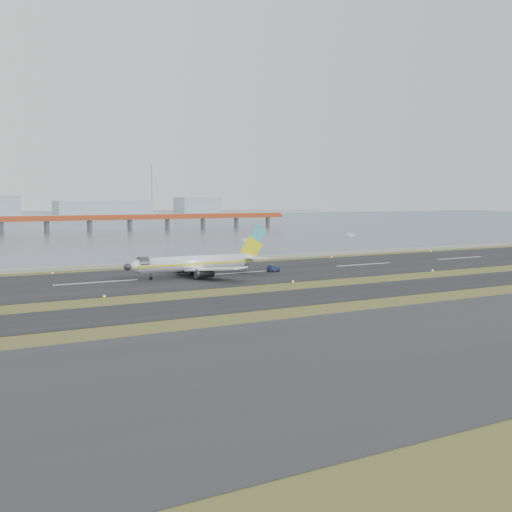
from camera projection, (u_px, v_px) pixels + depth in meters
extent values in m
plane|color=#3A4A1A|center=(311.00, 286.00, 143.57)|extent=(1000.00, 1000.00, 0.00)
cube|color=black|center=(345.00, 293.00, 133.23)|extent=(1000.00, 18.00, 0.10)
cube|color=black|center=(246.00, 273.00, 169.40)|extent=(1000.00, 45.00, 0.10)
cube|color=gray|center=(198.00, 261.00, 195.20)|extent=(1000.00, 2.50, 1.00)
cube|color=#A33F1C|center=(89.00, 219.00, 368.18)|extent=(260.00, 5.00, 1.60)
cube|color=#A33F1C|center=(89.00, 216.00, 368.04)|extent=(260.00, 0.40, 1.40)
cylinder|color=#4C4C51|center=(90.00, 227.00, 368.59)|extent=(2.80, 2.80, 7.00)
cylinder|color=#4C4C51|center=(236.00, 223.00, 416.60)|extent=(2.80, 2.80, 7.00)
cube|color=#9CAFB9|center=(104.00, 208.00, 746.77)|extent=(110.00, 35.00, 16.00)
cube|color=#9CAFB9|center=(197.00, 205.00, 806.60)|extent=(50.00, 35.00, 20.00)
cylinder|color=#9CAFB9|center=(152.00, 189.00, 774.77)|extent=(1.80, 1.80, 60.00)
cylinder|color=white|center=(193.00, 263.00, 159.46)|extent=(28.00, 3.80, 3.80)
cone|color=white|center=(132.00, 267.00, 151.65)|extent=(3.20, 3.80, 3.80)
cone|color=white|center=(249.00, 259.00, 167.53)|extent=(5.00, 3.80, 3.80)
cube|color=yellow|center=(196.00, 264.00, 157.80)|extent=(31.00, 0.06, 0.45)
cube|color=yellow|center=(189.00, 263.00, 161.11)|extent=(31.00, 0.06, 0.45)
cube|color=white|center=(216.00, 269.00, 153.30)|extent=(11.31, 15.89, 1.66)
cube|color=white|center=(187.00, 263.00, 167.94)|extent=(11.31, 15.89, 1.66)
cylinder|color=#313235|center=(205.00, 273.00, 154.71)|extent=(4.20, 2.10, 2.10)
cylinder|color=#313235|center=(185.00, 268.00, 165.05)|extent=(4.20, 2.10, 2.10)
cube|color=yellow|center=(252.00, 248.00, 167.67)|extent=(6.80, 0.35, 6.85)
cube|color=#48BCCC|center=(258.00, 233.00, 168.28)|extent=(4.85, 0.37, 4.90)
cube|color=white|center=(257.00, 258.00, 164.36)|extent=(5.64, 6.80, 0.22)
cube|color=white|center=(243.00, 256.00, 170.91)|extent=(5.64, 6.80, 0.22)
cylinder|color=black|center=(151.00, 278.00, 154.23)|extent=(0.80, 0.28, 0.80)
cylinder|color=black|center=(203.00, 276.00, 158.06)|extent=(1.00, 0.38, 1.00)
cylinder|color=black|center=(193.00, 274.00, 162.89)|extent=(1.00, 0.38, 1.00)
cube|color=#16233D|center=(273.00, 269.00, 170.87)|extent=(3.28, 2.08, 1.17)
cube|color=#313235|center=(272.00, 266.00, 170.57)|extent=(1.51, 1.60, 0.68)
cylinder|color=black|center=(272.00, 271.00, 169.67)|extent=(0.71, 0.36, 0.68)
cylinder|color=black|center=(268.00, 271.00, 170.91)|extent=(0.71, 0.36, 0.68)
cylinder|color=black|center=(278.00, 271.00, 170.93)|extent=(0.71, 0.36, 0.68)
cylinder|color=black|center=(275.00, 270.00, 172.17)|extent=(0.71, 0.36, 0.68)
cube|color=silver|center=(247.00, 241.00, 288.28)|extent=(7.38, 4.70, 0.91)
cube|color=silver|center=(245.00, 239.00, 287.02)|extent=(2.47, 2.25, 0.91)
cube|color=silver|center=(350.00, 236.00, 326.34)|extent=(7.49, 4.89, 0.92)
cube|color=silver|center=(349.00, 234.00, 325.04)|extent=(2.53, 2.31, 0.92)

